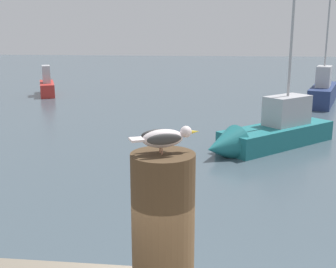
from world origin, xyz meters
name	(u,v)px	position (x,y,z in m)	size (l,w,h in m)	color
mooring_post	(163,239)	(-0.80, -0.55, 2.28)	(0.36, 0.36, 1.01)	#4C3823
seagull	(164,137)	(-0.79, -0.54, 2.88)	(0.37, 0.21, 0.14)	tan
boat_teal	(267,133)	(1.04, 10.05, 0.47)	(4.34, 4.19, 4.67)	#1E7075
boat_red	(47,86)	(-9.88, 20.21, 0.50)	(1.95, 3.40, 1.63)	#B72D28
boat_navy	(324,91)	(4.70, 18.85, 0.59)	(2.45, 5.05, 4.86)	navy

